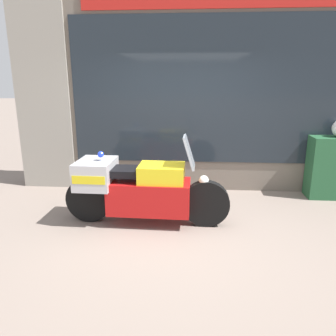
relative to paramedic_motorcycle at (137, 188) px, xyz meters
name	(u,v)px	position (x,y,z in m)	size (l,w,h in m)	color
ground_plane	(178,231)	(0.59, -0.25, -0.53)	(60.00, 60.00, 0.00)	gray
shop_building	(159,93)	(0.15, 1.75, 1.24)	(6.14, 0.55, 3.54)	#6B6056
window_display	(205,163)	(1.02, 1.78, -0.08)	(4.68, 0.30, 1.88)	slate
paramedic_motorcycle	(137,188)	(0.00, 0.00, 0.00)	(2.37, 0.68, 1.30)	black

